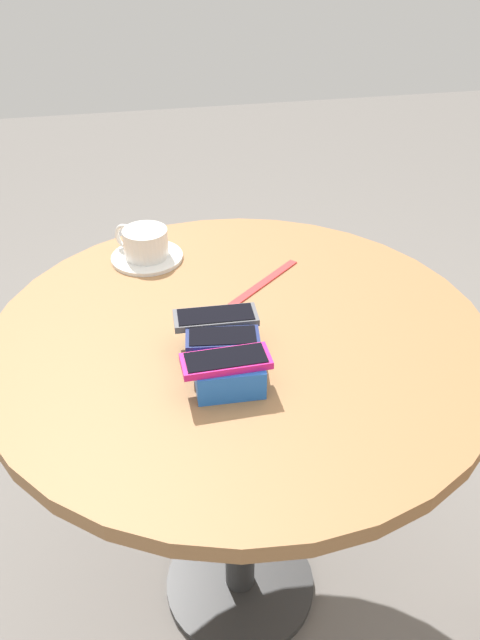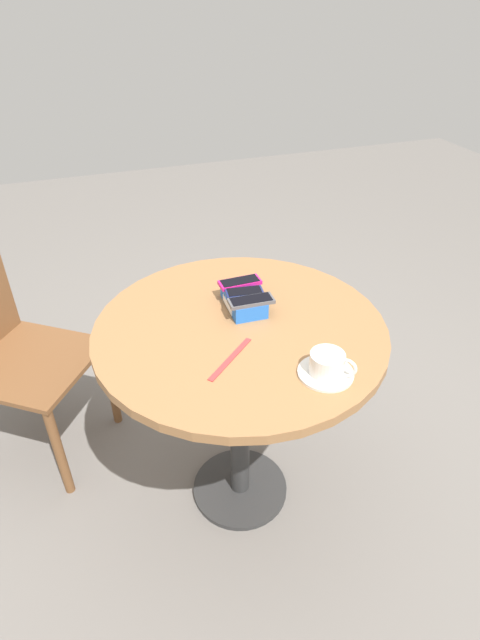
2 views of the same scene
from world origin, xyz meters
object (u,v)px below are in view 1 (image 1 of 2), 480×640
Objects in this scene: phone_magenta at (226,361)px; phone_gray at (216,317)px; round_table at (240,384)px; phone_box at (224,354)px; saucer at (147,257)px; lanyard_strap at (264,282)px; phone_navy at (223,338)px; coffee_cup at (145,242)px.

phone_gray is at bearing -2.08° from phone_magenta.
phone_box is (-0.10, 0.05, 0.15)m from round_table.
saucer is 0.71× the size of lanyard_strap.
phone_magenta is 1.10× the size of phone_navy.
phone_magenta and phone_gray have the same top height.
phone_box is at bearing -165.99° from saucer.
phone_magenta reaches higher than lanyard_strap.
phone_magenta is 0.33m from lanyard_strap.
coffee_cup reaches higher than phone_navy.
phone_navy is 0.83× the size of saucer.
phone_navy is 0.39m from saucer.
phone_magenta reaches higher than round_table.
phone_gray is at bearing 126.34° from round_table.
coffee_cup is (0.44, 0.09, -0.02)m from phone_magenta.
lanyard_strap is (-0.14, -0.22, -0.04)m from coffee_cup.
saucer is 0.03m from coffee_cup.
phone_magenta is at bearing 160.89° from round_table.
phone_gray is (0.06, 0.00, 0.00)m from phone_navy.
phone_gray is at bearing 2.93° from phone_box.
phone_magenta is 0.65× the size of lanyard_strap.
coffee_cup reaches higher than phone_magenta.
phone_box is 0.87× the size of lanyard_strap.
saucer is at bearing 11.36° from phone_magenta.
phone_gray is 0.95× the size of saucer.
saucer reaches higher than round_table.
phone_box is at bearing -177.07° from phone_gray.
phone_magenta is 1.25× the size of coffee_cup.
phone_gray is at bearing 1.53° from phone_navy.
round_table is at bearing -153.81° from saucer.
phone_navy is at bearing -5.49° from phone_magenta.
coffee_cup is at bearing 14.16° from phone_navy.
saucer is at bearing -131.37° from coffee_cup.
lanyard_strap is (0.23, -0.12, -0.05)m from phone_navy.
phone_magenta is 0.97× the size of phone_gray.
coffee_cup is at bearing 26.38° from round_table.
phone_gray is (-0.04, 0.05, 0.18)m from round_table.
phone_gray is 0.34m from saucer.
phone_box is at bearing 152.73° from lanyard_strap.
lanyard_strap is at bearing -28.56° from round_table.
lanyard_strap is (0.24, -0.12, -0.02)m from phone_box.
coffee_cup is (0.38, 0.10, -0.02)m from phone_navy.
round_table is 0.21m from phone_navy.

